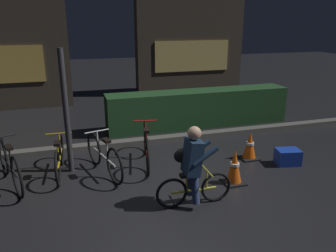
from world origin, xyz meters
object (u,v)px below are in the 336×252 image
object	(u,v)px
street_post	(66,113)
parked_bike_center_right	(104,156)
cyclist	(192,166)
parked_bike_center_left	(60,157)
parked_bike_right_mid	(146,146)
traffic_cone_near	(234,167)
traffic_cone_far	(250,146)
parked_bike_left_mid	(10,165)
blue_crate	(288,157)

from	to	relation	value
street_post	parked_bike_center_right	distance (m)	1.01
parked_bike_center_right	cyclist	size ratio (longest dim) A/B	1.26
parked_bike_center_left	parked_bike_right_mid	distance (m)	1.60
traffic_cone_near	traffic_cone_far	bearing A→B (deg)	47.32
parked_bike_left_mid	parked_bike_center_right	size ratio (longest dim) A/B	1.05
parked_bike_center_left	cyclist	bearing A→B (deg)	-127.84
blue_crate	parked_bike_center_right	bearing A→B (deg)	169.90
traffic_cone_near	cyclist	size ratio (longest dim) A/B	0.48
parked_bike_center_right	parked_bike_right_mid	bearing A→B (deg)	-91.55
parked_bike_left_mid	parked_bike_center_right	xyz separation A→B (m)	(1.56, -0.01, -0.02)
traffic_cone_near	traffic_cone_far	distance (m)	1.17
parked_bike_right_mid	parked_bike_center_left	bearing A→B (deg)	100.63
parked_bike_left_mid	parked_bike_right_mid	size ratio (longest dim) A/B	0.96
cyclist	parked_bike_right_mid	bearing A→B (deg)	101.33
street_post	traffic_cone_near	size ratio (longest dim) A/B	3.71
parked_bike_left_mid	cyclist	xyz separation A→B (m)	(2.70, -1.46, 0.27)
parked_bike_left_mid	parked_bike_center_left	size ratio (longest dim) A/B	1.08
parked_bike_left_mid	street_post	bearing A→B (deg)	-93.65
parked_bike_center_right	traffic_cone_near	distance (m)	2.31
parked_bike_center_left	traffic_cone_far	size ratio (longest dim) A/B	2.74
traffic_cone_near	parked_bike_left_mid	bearing A→B (deg)	164.22
parked_bike_left_mid	cyclist	size ratio (longest dim) A/B	1.32
parked_bike_left_mid	parked_bike_right_mid	world-z (taller)	parked_bike_right_mid
parked_bike_center_right	traffic_cone_near	size ratio (longest dim) A/B	2.61
traffic_cone_far	parked_bike_left_mid	bearing A→B (deg)	177.84
traffic_cone_far	traffic_cone_near	bearing A→B (deg)	-132.68
parked_bike_left_mid	parked_bike_right_mid	bearing A→B (deg)	-104.54
traffic_cone_near	blue_crate	xyz separation A→B (m)	(1.36, 0.40, -0.14)
street_post	parked_bike_center_right	xyz separation A→B (m)	(0.58, -0.29, -0.78)
parked_bike_center_left	cyclist	world-z (taller)	cyclist
street_post	parked_bike_right_mid	world-z (taller)	street_post
street_post	cyclist	distance (m)	2.49
street_post	cyclist	bearing A→B (deg)	-45.26
traffic_cone_far	blue_crate	distance (m)	0.74
blue_crate	street_post	bearing A→B (deg)	167.38
traffic_cone_near	parked_bike_right_mid	bearing A→B (deg)	135.46
parked_bike_left_mid	parked_bike_center_right	world-z (taller)	parked_bike_left_mid
street_post	cyclist	world-z (taller)	street_post
cyclist	parked_bike_left_mid	bearing A→B (deg)	152.33
blue_crate	parked_bike_left_mid	bearing A→B (deg)	172.85
parked_bike_left_mid	traffic_cone_near	xyz separation A→B (m)	(3.63, -1.03, -0.07)
blue_crate	parked_bike_center_left	bearing A→B (deg)	168.85
parked_bike_right_mid	traffic_cone_near	world-z (taller)	parked_bike_right_mid
traffic_cone_far	blue_crate	world-z (taller)	traffic_cone_far
parked_bike_left_mid	parked_bike_center_left	xyz separation A→B (m)	(0.79, 0.20, -0.04)
traffic_cone_far	street_post	bearing A→B (deg)	172.73
parked_bike_center_right	parked_bike_right_mid	world-z (taller)	parked_bike_right_mid
street_post	traffic_cone_far	bearing A→B (deg)	-7.27
street_post	blue_crate	bearing A→B (deg)	-12.62
parked_bike_right_mid	cyclist	bearing A→B (deg)	-158.67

